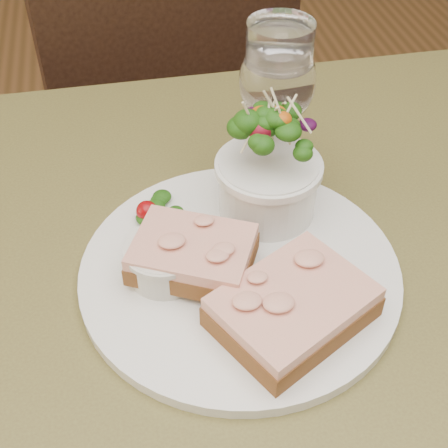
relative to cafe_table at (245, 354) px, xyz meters
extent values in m
cube|color=#4E4521|center=(0.00, 0.00, 0.08)|extent=(0.80, 0.80, 0.04)
cylinder|color=black|center=(0.34, 0.34, -0.29)|extent=(0.05, 0.05, 0.71)
cube|color=black|center=(-0.04, 0.72, -0.20)|extent=(0.50, 0.50, 0.04)
cube|color=black|center=(0.01, 0.53, 0.03)|extent=(0.42, 0.13, 0.45)
cube|color=black|center=(-0.04, 0.72, -0.42)|extent=(0.43, 0.43, 0.45)
cylinder|color=white|center=(0.00, 0.02, 0.11)|extent=(0.30, 0.30, 0.01)
cube|color=#482813|center=(0.03, -0.05, 0.12)|extent=(0.16, 0.14, 0.02)
cube|color=beige|center=(0.03, -0.05, 0.14)|extent=(0.15, 0.14, 0.01)
cube|color=#482813|center=(-0.05, 0.02, 0.13)|extent=(0.13, 0.12, 0.02)
cube|color=beige|center=(-0.05, 0.02, 0.15)|extent=(0.13, 0.12, 0.01)
cylinder|color=silver|center=(-0.07, 0.03, 0.13)|extent=(0.07, 0.07, 0.04)
cylinder|color=olive|center=(-0.07, 0.03, 0.15)|extent=(0.06, 0.06, 0.01)
cylinder|color=white|center=(0.04, 0.09, 0.14)|extent=(0.10, 0.10, 0.06)
ellipsoid|color=#103309|center=(0.04, 0.09, 0.20)|extent=(0.09, 0.09, 0.06)
ellipsoid|color=#103309|center=(-0.07, 0.11, 0.12)|extent=(0.04, 0.04, 0.01)
sphere|color=maroon|center=(-0.08, 0.10, 0.12)|extent=(0.02, 0.02, 0.02)
cylinder|color=white|center=(0.06, 0.15, 0.10)|extent=(0.07, 0.07, 0.00)
cylinder|color=white|center=(0.06, 0.15, 0.15)|extent=(0.01, 0.01, 0.09)
ellipsoid|color=white|center=(0.06, 0.15, 0.23)|extent=(0.08, 0.08, 0.09)
camera|label=1|loc=(-0.10, -0.37, 0.54)|focal=50.00mm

